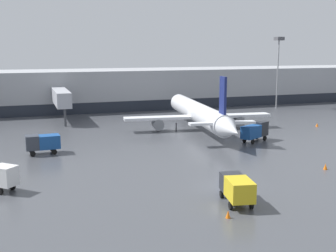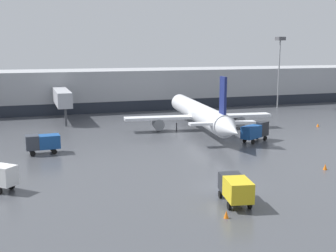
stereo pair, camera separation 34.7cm
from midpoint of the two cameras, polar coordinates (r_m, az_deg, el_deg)
name	(u,v)px [view 2 (the right image)]	position (r m, az deg, el deg)	size (l,w,h in m)	color
ground_plane	(224,187)	(43.15, 7.88, -8.21)	(320.00, 320.00, 0.00)	#424449
terminal_building	(107,89)	(100.44, -8.16, 4.98)	(160.00, 31.58, 9.00)	#9EA0A5
parked_jet_0	(199,113)	(72.59, 4.36, 1.74)	(25.80, 37.27, 9.91)	silver
service_truck_1	(235,187)	(38.44, 9.36, -8.20)	(2.85, 5.02, 2.46)	gold
service_truck_2	(255,131)	(64.44, 11.89, -0.64)	(5.46, 3.84, 2.85)	#19478C
service_truck_3	(43,142)	(58.10, -16.42, -2.11)	(4.44, 2.27, 2.57)	#19478C
traffic_cone_0	(325,167)	(51.97, 20.70, -5.19)	(0.45, 0.45, 0.69)	orange
traffic_cone_2	(226,214)	(35.57, 8.18, -11.76)	(0.40, 0.40, 0.66)	orange
traffic_cone_4	(318,125)	(80.27, 19.76, 0.13)	(0.50, 0.50, 0.60)	orange
apron_light_mast_3	(280,51)	(103.00, 15.00, 9.73)	(1.80, 1.80, 16.55)	gray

